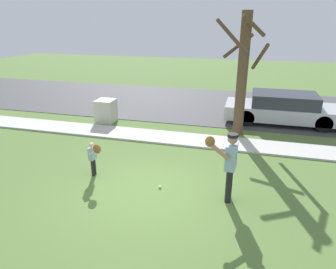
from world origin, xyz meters
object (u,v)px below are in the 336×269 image
baseball (160,187)px  street_tree_near (243,72)px  utility_cabinet (106,111)px  parked_sedan_silver (283,108)px  person_child (94,154)px  person_adult (229,160)px

baseball → street_tree_near: (1.71, 4.54, 2.29)m
utility_cabinet → parked_sedan_silver: (7.09, 1.76, 0.15)m
street_tree_near → parked_sedan_silver: size_ratio=0.94×
person_child → street_tree_near: (3.59, 4.39, 1.66)m
baseball → parked_sedan_silver: size_ratio=0.02×
person_adult → street_tree_near: 4.84m
person_adult → utility_cabinet: bearing=-36.5°
person_adult → parked_sedan_silver: person_adult is taller
parked_sedan_silver → baseball: bearing=-118.3°
baseball → parked_sedan_silver: parked_sedan_silver is taller
utility_cabinet → street_tree_near: (5.39, -0.04, 1.86)m
parked_sedan_silver → person_adult: bearing=-105.0°
person_adult → street_tree_near: size_ratio=0.39×
person_child → parked_sedan_silver: size_ratio=0.22×
person_adult → baseball: person_adult is taller
person_adult → baseball: 1.97m
baseball → parked_sedan_silver: bearing=61.7°
person_adult → parked_sedan_silver: 6.71m
person_child → baseball: person_child is taller
utility_cabinet → parked_sedan_silver: size_ratio=0.20×
person_adult → street_tree_near: street_tree_near is taller
person_child → baseball: bearing=0.4°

